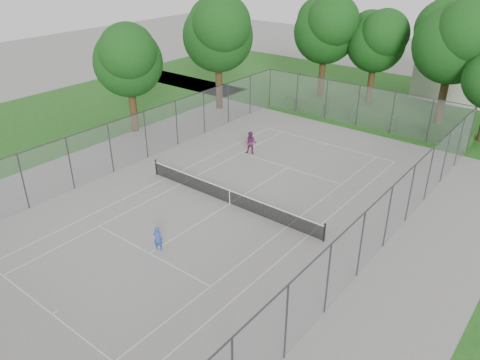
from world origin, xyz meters
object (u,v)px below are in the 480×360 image
Objects in this scene: house at (470,55)px; girl_player at (158,238)px; woman_player at (251,143)px; tennis_net at (230,196)px.

girl_player is at bearing -97.16° from house.
tennis_net is at bearing -84.44° from woman_player.
tennis_net is 7.57m from woman_player.
girl_player is at bearing -95.92° from woman_player.
woman_player is (-3.59, 12.57, 0.19)m from girl_player.
woman_player is (-8.23, -24.28, -3.34)m from house.
girl_player is 0.78× the size of woman_player.
woman_player reaches higher than tennis_net.
woman_player reaches higher than girl_player.
house is 7.80× the size of girl_player.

